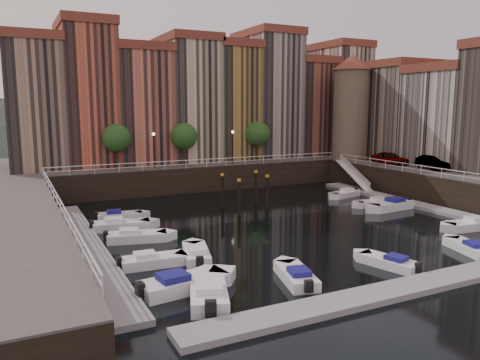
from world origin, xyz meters
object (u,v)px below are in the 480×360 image
car_b (432,163)px  boat_left_1 (152,261)px  boat_left_0 (182,284)px  corner_tower (351,106)px  mooring_pilings (246,192)px  boat_left_2 (136,237)px  car_a (390,159)px  gangway (353,174)px

car_b → boat_left_1: bearing=-150.2°
boat_left_0 → boat_left_1: (-0.37, 4.75, -0.06)m
corner_tower → mooring_pilings: size_ratio=2.95×
boat_left_2 → car_b: bearing=19.0°
car_a → car_b: bearing=-90.6°
mooring_pilings → corner_tower: bearing=23.6°
mooring_pilings → boat_left_0: mooring_pilings is taller
boat_left_1 → boat_left_2: size_ratio=0.94×
gangway → mooring_pilings: size_ratio=1.78×
boat_left_1 → car_a: car_a is taller
boat_left_0 → boat_left_1: 4.77m
boat_left_1 → car_a: 36.98m
gangway → boat_left_2: gangway is taller
corner_tower → boat_left_2: size_ratio=2.88×
corner_tower → boat_left_0: size_ratio=2.56×
gangway → mooring_pilings: (-17.00, -4.18, -0.27)m
mooring_pilings → boat_left_2: 14.41m
boat_left_2 → corner_tower: bearing=39.0°
gangway → boat_left_0: size_ratio=1.54×
mooring_pilings → boat_left_2: bearing=-152.8°
corner_tower → boat_left_1: corner_tower is taller
car_a → car_b: 5.57m
boat_left_0 → car_a: (33.46, 19.27, 3.37)m
car_a → boat_left_1: bearing=-169.0°
corner_tower → car_a: 9.32m
mooring_pilings → boat_left_2: (-12.77, -6.57, -1.29)m
gangway → boat_left_0: (-29.79, -21.49, -1.51)m
car_a → boat_left_2: bearing=-177.9°
boat_left_2 → car_b: car_b is taller
car_b → gangway: bearing=137.3°
corner_tower → gangway: size_ratio=1.66×
boat_left_0 → boat_left_1: boat_left_0 is taller
car_a → car_b: car_a is taller
mooring_pilings → car_b: bearing=-9.1°
boat_left_2 → mooring_pilings: bearing=41.2°
boat_left_1 → car_b: 36.28m
corner_tower → boat_left_0: (-32.69, -25.99, -9.78)m
boat_left_1 → boat_left_2: 6.00m
boat_left_1 → car_b: (34.96, 9.06, 3.42)m
gangway → boat_left_0: bearing=-144.2°
mooring_pilings → boat_left_1: mooring_pilings is taller
corner_tower → boat_left_0: corner_tower is taller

